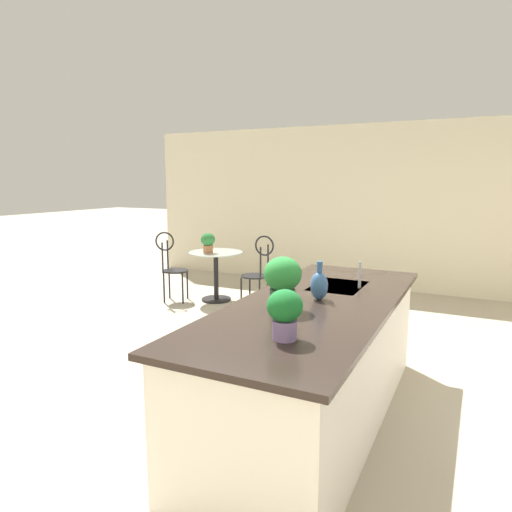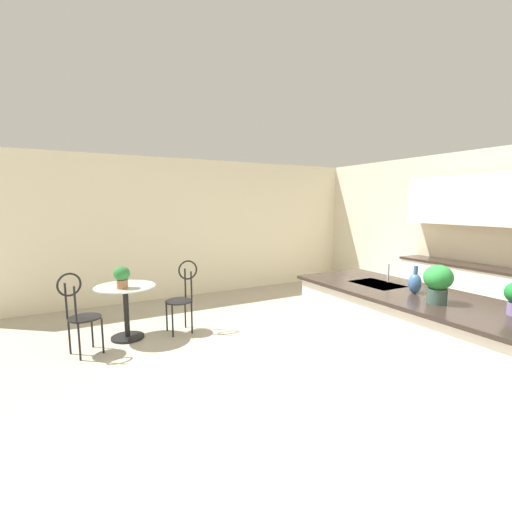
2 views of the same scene
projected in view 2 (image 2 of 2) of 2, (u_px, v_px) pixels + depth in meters
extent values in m
plane|color=#B2A893|center=(332.00, 385.00, 3.65)|extent=(40.00, 40.00, 0.00)
cube|color=beige|center=(193.00, 228.00, 7.16)|extent=(0.12, 7.80, 2.70)
cube|color=white|center=(415.00, 339.00, 3.73)|extent=(2.70, 0.96, 0.88)
cube|color=#2D231E|center=(418.00, 296.00, 3.66)|extent=(2.80, 1.06, 0.04)
cube|color=#B2B5BA|center=(377.00, 285.00, 4.14)|extent=(0.56, 0.40, 0.03)
cube|color=white|center=(478.00, 296.00, 5.45)|extent=(2.40, 0.60, 0.88)
cube|color=#2D231E|center=(481.00, 267.00, 5.38)|extent=(2.44, 0.64, 0.04)
cube|color=beige|center=(489.00, 245.00, 5.41)|extent=(2.40, 0.04, 0.60)
cube|color=white|center=(486.00, 200.00, 5.23)|extent=(2.40, 0.36, 0.76)
cylinder|color=black|center=(128.00, 337.00, 4.93)|extent=(0.44, 0.44, 0.03)
cylinder|color=black|center=(126.00, 312.00, 4.87)|extent=(0.07, 0.07, 0.69)
cylinder|color=#B2C6C1|center=(125.00, 286.00, 4.82)|extent=(0.80, 0.80, 0.01)
cylinder|color=black|center=(173.00, 321.00, 4.94)|extent=(0.02, 0.02, 0.45)
cylinder|color=black|center=(167.00, 316.00, 5.18)|extent=(0.02, 0.02, 0.45)
cylinder|color=black|center=(192.00, 318.00, 5.08)|extent=(0.02, 0.02, 0.45)
cylinder|color=black|center=(185.00, 313.00, 5.32)|extent=(0.02, 0.02, 0.45)
cylinder|color=black|center=(179.00, 301.00, 5.10)|extent=(0.39, 0.39, 0.02)
cylinder|color=black|center=(191.00, 287.00, 5.03)|extent=(0.02, 0.02, 0.45)
cylinder|color=black|center=(185.00, 284.00, 5.25)|extent=(0.02, 0.02, 0.45)
torus|color=black|center=(188.00, 270.00, 5.11)|extent=(0.03, 0.28, 0.28)
cylinder|color=black|center=(92.00, 331.00, 4.59)|extent=(0.03, 0.03, 0.45)
cylinder|color=black|center=(103.00, 336.00, 4.41)|extent=(0.03, 0.03, 0.45)
cylinder|color=black|center=(69.00, 337.00, 4.38)|extent=(0.03, 0.03, 0.45)
cylinder|color=black|center=(79.00, 342.00, 4.20)|extent=(0.03, 0.03, 0.45)
cylinder|color=black|center=(85.00, 318.00, 4.36)|extent=(0.49, 0.49, 0.02)
cylinder|color=black|center=(66.00, 301.00, 4.30)|extent=(0.03, 0.03, 0.45)
cylinder|color=black|center=(75.00, 305.00, 4.13)|extent=(0.03, 0.03, 0.45)
torus|color=black|center=(69.00, 285.00, 4.18)|extent=(0.12, 0.27, 0.28)
cylinder|color=#B2B5BA|center=(388.00, 273.00, 4.21)|extent=(0.02, 0.02, 0.22)
cylinder|color=#9E603D|center=(122.00, 284.00, 4.67)|extent=(0.14, 0.14, 0.11)
ellipsoid|color=#297034|center=(122.00, 273.00, 4.65)|extent=(0.21, 0.21, 0.19)
cylinder|color=#385147|center=(437.00, 296.00, 3.32)|extent=(0.18, 0.18, 0.14)
ellipsoid|color=#288438|center=(438.00, 277.00, 3.30)|extent=(0.26, 0.26, 0.23)
ellipsoid|color=#386099|center=(415.00, 283.00, 3.69)|extent=(0.13, 0.13, 0.21)
cylinder|color=#386099|center=(416.00, 270.00, 3.67)|extent=(0.04, 0.04, 0.08)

